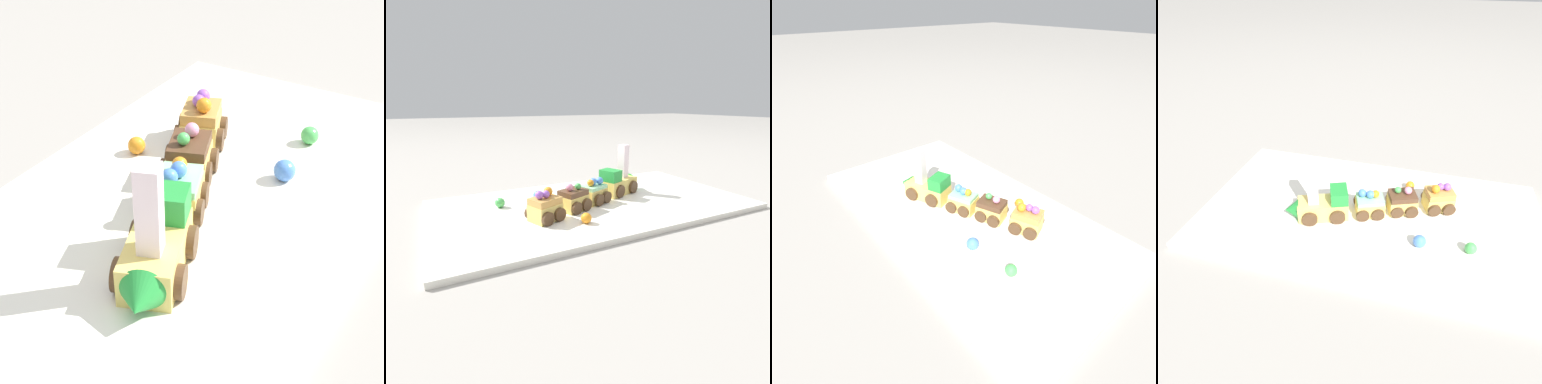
{
  "view_description": "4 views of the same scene",
  "coord_description": "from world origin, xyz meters",
  "views": [
    {
      "loc": [
        0.48,
        0.3,
        0.41
      ],
      "look_at": [
        0.01,
        0.02,
        0.05
      ],
      "focal_mm": 60.0,
      "sensor_mm": 36.0,
      "label": 1
    },
    {
      "loc": [
        -0.34,
        -0.6,
        0.25
      ],
      "look_at": [
        -0.03,
        0.02,
        0.04
      ],
      "focal_mm": 28.0,
      "sensor_mm": 36.0,
      "label": 2
    },
    {
      "loc": [
        -0.45,
        0.37,
        0.44
      ],
      "look_at": [
        -0.01,
        0.01,
        0.07
      ],
      "focal_mm": 28.0,
      "sensor_mm": 36.0,
      "label": 3
    },
    {
      "loc": [
        -0.09,
        0.5,
        0.46
      ],
      "look_at": [
        0.04,
        0.02,
        0.08
      ],
      "focal_mm": 28.0,
      "sensor_mm": 36.0,
      "label": 4
    }
  ],
  "objects": [
    {
      "name": "gumball_green",
      "position": [
        -0.21,
        0.06,
        0.02
      ],
      "size": [
        0.02,
        0.02,
        0.02
      ],
      "primitive_type": "sphere",
      "color": "#4CBC56",
      "rests_on": "display_board"
    },
    {
      "name": "cake_train_locomotive",
      "position": [
        0.1,
        0.04,
        0.04
      ],
      "size": [
        0.14,
        0.1,
        0.13
      ],
      "rotation": [
        0.0,
        0.0,
        0.37
      ],
      "color": "#EACC66",
      "rests_on": "display_board"
    },
    {
      "name": "ground_plane",
      "position": [
        0.0,
        0.0,
        0.0
      ],
      "size": [
        10.0,
        10.0,
        0.0
      ],
      "primitive_type": "plane",
      "color": "gray"
    },
    {
      "name": "gumball_orange",
      "position": [
        -0.08,
        -0.11,
        0.02
      ],
      "size": [
        0.02,
        0.02,
        0.02
      ],
      "primitive_type": "sphere",
      "color": "orange",
      "rests_on": "display_board"
    },
    {
      "name": "gumball_blue",
      "position": [
        -0.12,
        0.07,
        0.02
      ],
      "size": [
        0.03,
        0.03,
        0.03
      ],
      "primitive_type": "sphere",
      "color": "#4C84E0",
      "rests_on": "display_board"
    },
    {
      "name": "display_board",
      "position": [
        0.0,
        0.0,
        0.01
      ],
      "size": [
        0.75,
        0.4,
        0.01
      ],
      "primitive_type": "cube",
      "color": "white",
      "rests_on": "ground_plane"
    },
    {
      "name": "cake_car_mint",
      "position": [
        0.0,
        -0.0,
        0.04
      ],
      "size": [
        0.08,
        0.08,
        0.06
      ],
      "rotation": [
        0.0,
        0.0,
        0.37
      ],
      "color": "#EACC66",
      "rests_on": "display_board"
    },
    {
      "name": "cake_car_caramel",
      "position": [
        -0.14,
        -0.06,
        0.04
      ],
      "size": [
        0.08,
        0.08,
        0.07
      ],
      "rotation": [
        0.0,
        0.0,
        0.37
      ],
      "color": "#EACC66",
      "rests_on": "display_board"
    },
    {
      "name": "cake_car_chocolate",
      "position": [
        -0.07,
        -0.03,
        0.04
      ],
      "size": [
        0.08,
        0.08,
        0.06
      ],
      "rotation": [
        0.0,
        0.0,
        0.37
      ],
      "color": "#EACC66",
      "rests_on": "display_board"
    }
  ]
}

